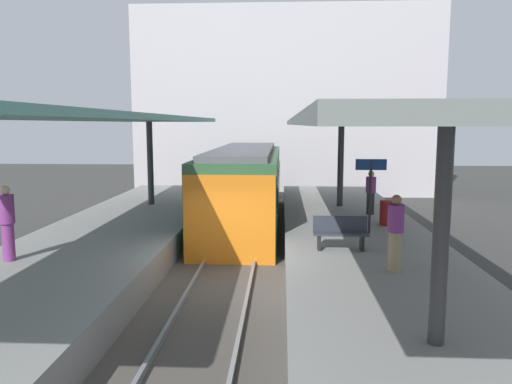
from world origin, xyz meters
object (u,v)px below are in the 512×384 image
commuter_train (245,187)px  platform_bench (340,232)px  passenger_near_bench (395,232)px  platform_sign (371,179)px  litter_bin (387,213)px  passenger_mid_platform (371,192)px  passenger_far_end (7,222)px

commuter_train → platform_bench: (3.02, -7.11, -0.26)m
passenger_near_bench → platform_sign: bearing=88.3°
commuter_train → litter_bin: 6.23m
platform_bench → platform_sign: size_ratio=0.63×
platform_sign → commuter_train: bearing=129.0°
commuter_train → passenger_near_bench: (4.00, -8.99, 0.16)m
commuter_train → platform_bench: commuter_train is taller
platform_bench → litter_bin: (1.84, 3.24, -0.06)m
commuter_train → passenger_mid_platform: commuter_train is taller
commuter_train → litter_bin: commuter_train is taller
passenger_near_bench → passenger_mid_platform: (0.69, 7.07, -0.07)m
litter_bin → passenger_far_end: 10.94m
passenger_far_end → platform_bench: bearing=10.6°
passenger_mid_platform → commuter_train: bearing=157.8°
passenger_near_bench → litter_bin: bearing=80.4°
platform_sign → passenger_far_end: platform_sign is taller
platform_bench → passenger_near_bench: bearing=-62.5°
platform_sign → passenger_far_end: (-9.09, -3.53, -0.68)m
commuter_train → platform_bench: bearing=-67.0°
platform_sign → passenger_mid_platform: bearing=79.7°
commuter_train → passenger_mid_platform: (4.69, -1.92, 0.09)m
passenger_near_bench → passenger_far_end: passenger_far_end is taller
commuter_train → passenger_near_bench: size_ratio=6.95×
commuter_train → passenger_mid_platform: 5.06m
passenger_far_end → passenger_mid_platform: bearing=34.7°
litter_bin → passenger_near_bench: bearing=-99.6°
platform_sign → passenger_near_bench: bearing=-91.7°
platform_bench → passenger_mid_platform: passenger_mid_platform is taller
litter_bin → passenger_mid_platform: passenger_mid_platform is taller
passenger_far_end → commuter_train: bearing=60.0°
platform_sign → litter_bin: platform_sign is taller
platform_bench → passenger_near_bench: (0.98, -1.87, 0.42)m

